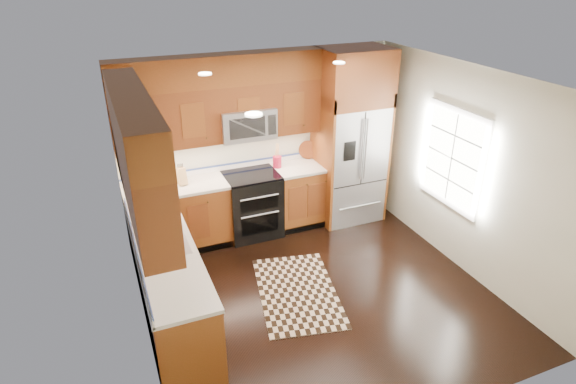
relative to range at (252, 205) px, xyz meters
name	(u,v)px	position (x,y,z in m)	size (l,w,h in m)	color
ground	(317,293)	(0.25, -1.67, -0.47)	(4.00, 4.00, 0.00)	black
wall_back	(260,141)	(0.25, 0.33, 0.83)	(4.00, 0.02, 2.60)	silver
wall_left	(133,233)	(-1.75, -1.67, 0.83)	(0.02, 4.00, 2.60)	silver
wall_right	(464,171)	(2.25, -1.67, 0.83)	(0.02, 4.00, 2.60)	silver
window	(453,158)	(2.23, -1.47, 0.93)	(0.04, 1.10, 1.30)	white
base_cabinets	(198,246)	(-0.98, -0.77, -0.02)	(2.85, 3.00, 0.90)	brown
countertop	(204,206)	(-0.84, -0.65, 0.45)	(2.86, 3.01, 0.04)	silver
upper_cabinets	(190,119)	(-0.90, -0.58, 1.56)	(2.85, 3.00, 1.15)	brown
range	(252,205)	(0.00, 0.00, 0.00)	(0.76, 0.67, 0.95)	black
microwave	(247,123)	(0.00, 0.13, 1.19)	(0.76, 0.40, 0.42)	#B2B2B7
refrigerator	(351,137)	(1.55, -0.04, 0.83)	(0.98, 0.75, 2.60)	#B2B2B7
sink_faucet	(161,243)	(-1.48, -1.44, 0.52)	(0.54, 0.44, 0.37)	#B2B2B7
rug	(297,291)	(0.04, -1.56, -0.46)	(0.92, 1.54, 0.01)	black
knife_block	(181,176)	(-0.96, 0.08, 0.59)	(0.13, 0.16, 0.29)	tan
utensil_crock	(277,159)	(0.44, 0.12, 0.60)	(0.14, 0.14, 0.36)	#A81431
cutting_board	(308,158)	(1.00, 0.27, 0.48)	(0.28, 0.28, 0.02)	brown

